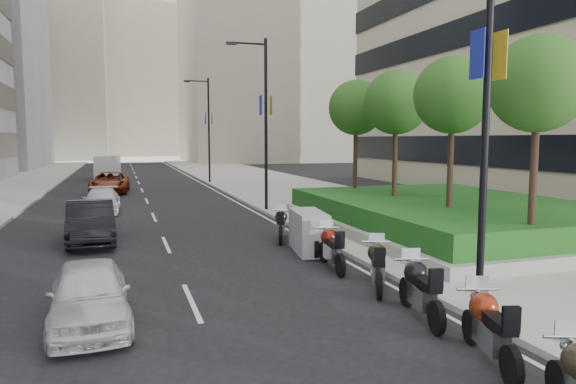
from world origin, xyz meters
name	(u,v)px	position (x,y,z in m)	size (l,w,h in m)	color
ground	(310,363)	(0.00, 0.00, 0.00)	(160.00, 160.00, 0.00)	black
sidewalk_right	(283,188)	(9.00, 30.00, 0.07)	(10.00, 100.00, 0.15)	#9E9B93
lane_edge	(215,191)	(3.70, 30.00, 0.01)	(0.12, 100.00, 0.01)	silver
lane_centre	(143,193)	(-1.50, 30.00, 0.01)	(0.12, 100.00, 0.01)	silver
building_cream_right	(267,57)	(22.00, 80.00, 18.00)	(28.00, 24.00, 36.00)	#B7AD93
building_cream_left	(33,68)	(-18.00, 100.00, 17.00)	(26.00, 24.00, 34.00)	#B7AD93
building_cream_centre	(139,74)	(2.00, 120.00, 19.00)	(30.00, 24.00, 38.00)	#B7AD93
planter	(450,223)	(10.00, 10.00, 0.35)	(10.00, 14.00, 0.40)	gray
hedge	(450,209)	(10.00, 10.00, 0.95)	(9.40, 13.40, 0.80)	#17511A
tree_0	(538,85)	(8.50, 4.00, 5.42)	(2.80, 2.80, 6.30)	#332319
tree_1	(453,96)	(8.50, 8.00, 5.42)	(2.80, 2.80, 6.30)	#332319
tree_2	(396,103)	(8.50, 12.00, 5.42)	(2.80, 2.80, 6.30)	#332319
tree_3	(356,108)	(8.50, 16.00, 5.42)	(2.80, 2.80, 6.30)	#332319
lamp_post_0	(481,81)	(4.14, 1.00, 5.07)	(2.34, 0.45, 9.00)	black
lamp_post_1	(263,116)	(4.14, 18.00, 5.07)	(2.34, 0.45, 9.00)	black
lamp_post_2	(207,125)	(4.14, 36.00, 5.07)	(2.34, 0.45, 9.00)	black
motorcycle_1	(489,327)	(2.97, -0.93, 0.62)	(0.95, 2.27, 1.16)	black
motorcycle_2	(420,289)	(3.05, 1.35, 0.64)	(0.83, 2.39, 1.20)	black
motorcycle_3	(377,265)	(3.23, 3.61, 0.62)	(1.15, 2.15, 1.15)	black
motorcycle_4	(331,248)	(2.89, 5.87, 0.63)	(0.79, 2.37, 1.18)	black
motorcycle_5	(309,232)	(3.02, 8.13, 0.71)	(1.25, 2.47, 1.42)	black
motorcycle_6	(281,225)	(2.75, 10.44, 0.60)	(0.96, 2.17, 1.12)	black
car_a	(89,294)	(-3.71, 3.13, 0.67)	(1.57, 3.91, 1.33)	#B7B8BA
car_b	(91,222)	(-4.13, 12.27, 0.78)	(1.64, 4.71, 1.55)	black
car_c	(102,201)	(-4.00, 20.41, 0.64)	(1.79, 4.41, 1.28)	#B5B5B7
car_d	(110,182)	(-3.75, 30.73, 0.75)	(2.50, 5.43, 1.51)	maroon
delivery_van	(108,168)	(-4.13, 43.82, 1.07)	(2.36, 5.56, 2.29)	silver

